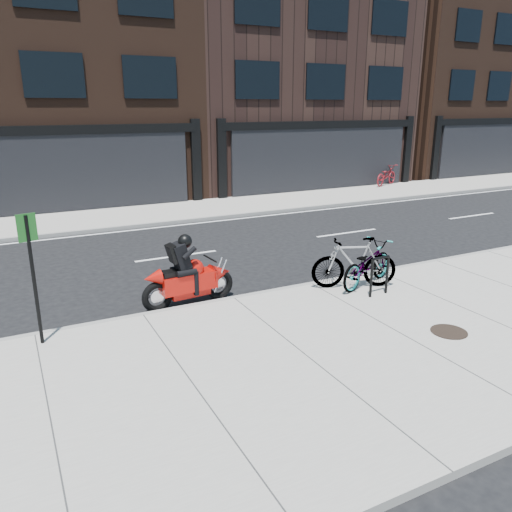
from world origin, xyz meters
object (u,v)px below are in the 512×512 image
motorcycle (192,276)px  sign_post (32,268)px  manhole_cover (449,332)px  bike_rack (380,273)px  bicycle_rear (354,263)px  bicycle_far (386,175)px  bicycle_front (367,264)px

motorcycle → sign_post: bearing=-170.4°
manhole_cover → sign_post: size_ratio=0.28×
bike_rack → manhole_cover: bearing=-92.2°
manhole_cover → bike_rack: bearing=87.8°
bicycle_rear → bicycle_far: (10.99, 11.60, -0.07)m
motorcycle → bicycle_rear: bearing=-21.1°
bike_rack → manhole_cover: (-0.08, -2.08, -0.51)m
bike_rack → sign_post: bearing=172.9°
bicycle_rear → motorcycle: bearing=-84.0°
bike_rack → bicycle_front: 0.67m
bicycle_front → bicycle_rear: size_ratio=0.98×
bicycle_front → sign_post: bearing=67.9°
motorcycle → bicycle_far: (14.51, 10.59, 0.01)m
bicycle_far → sign_post: sign_post is taller
bicycle_rear → sign_post: sign_post is taller
bike_rack → sign_post: sign_post is taller
bicycle_rear → manhole_cover: (0.11, -2.73, -0.58)m
motorcycle → bike_rack: bearing=-29.2°
bicycle_front → bicycle_far: (10.63, 11.61, 0.01)m
bicycle_front → sign_post: 7.04m
bicycle_rear → sign_post: 6.67m
bicycle_rear → bicycle_front: bearing=110.9°
bicycle_rear → bicycle_far: bearing=158.5°
bicycle_far → motorcycle: bearing=102.7°
sign_post → motorcycle: bearing=0.6°
bicycle_far → sign_post: size_ratio=0.86×
bicycle_front → manhole_cover: size_ratio=2.93×
bike_rack → manhole_cover: bike_rack is taller
motorcycle → manhole_cover: size_ratio=3.22×
bicycle_front → manhole_cover: 2.78m
bike_rack → bicycle_front: bearing=75.0°
bicycle_rear → bicycle_far: size_ratio=0.99×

